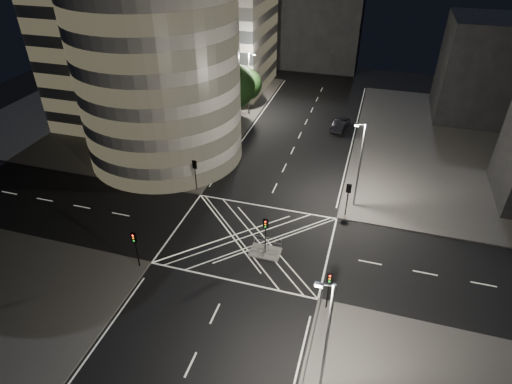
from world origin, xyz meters
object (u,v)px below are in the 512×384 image
(traffic_signal_nl, at_px, (135,243))
(traffic_signal_nr, at_px, (329,284))
(traffic_signal_fr, at_px, (348,194))
(central_island, at_px, (265,252))
(traffic_signal_island, at_px, (266,229))
(sedan, at_px, (341,124))
(street_lamp_left_near, at_px, (205,130))
(street_lamp_left_far, at_px, (249,82))
(street_lamp_right_far, at_px, (359,163))
(traffic_signal_fl, at_px, (195,170))
(street_lamp_right_near, at_px, (326,336))

(traffic_signal_nl, xyz_separation_m, traffic_signal_nr, (17.60, 0.00, 0.00))
(traffic_signal_nl, xyz_separation_m, traffic_signal_fr, (17.60, 13.60, 0.00))
(central_island, relative_size, traffic_signal_island, 0.75)
(sedan, bearing_deg, traffic_signal_island, 91.95)
(street_lamp_left_near, xyz_separation_m, street_lamp_left_far, (0.00, 18.00, 0.00))
(street_lamp_left_near, bearing_deg, traffic_signal_nr, -45.87)
(traffic_signal_fr, bearing_deg, traffic_signal_nr, -90.00)
(street_lamp_left_near, relative_size, street_lamp_right_far, 1.00)
(traffic_signal_fr, height_order, street_lamp_left_near, street_lamp_left_near)
(traffic_signal_fr, distance_m, sedan, 22.24)
(traffic_signal_island, bearing_deg, sedan, 83.41)
(sedan, bearing_deg, traffic_signal_nl, 76.61)
(central_island, distance_m, sedan, 30.40)
(street_lamp_left_far, bearing_deg, street_lamp_right_far, -48.06)
(traffic_signal_fl, height_order, traffic_signal_fr, same)
(traffic_signal_island, height_order, street_lamp_left_far, street_lamp_left_far)
(traffic_signal_fl, bearing_deg, sedan, 56.87)
(traffic_signal_island, height_order, street_lamp_right_far, street_lamp_right_far)
(street_lamp_left_far, bearing_deg, central_island, -70.05)
(sedan, bearing_deg, traffic_signal_nr, 103.87)
(traffic_signal_fl, height_order, sedan, traffic_signal_fl)
(traffic_signal_nr, height_order, sedan, traffic_signal_nr)
(central_island, bearing_deg, street_lamp_left_near, 130.27)
(traffic_signal_fr, height_order, sedan, traffic_signal_fr)
(traffic_signal_island, relative_size, street_lamp_left_near, 0.40)
(street_lamp_left_near, bearing_deg, street_lamp_right_near, -54.03)
(traffic_signal_fr, distance_m, street_lamp_left_near, 19.14)
(central_island, xyz_separation_m, traffic_signal_island, (0.00, 0.00, 2.84))
(central_island, xyz_separation_m, street_lamp_left_far, (-11.44, 31.50, 5.47))
(traffic_signal_island, xyz_separation_m, street_lamp_left_near, (-11.44, 13.50, 2.63))
(traffic_signal_fl, height_order, traffic_signal_island, same)
(street_lamp_right_far, bearing_deg, central_island, -125.30)
(traffic_signal_nr, distance_m, street_lamp_right_far, 16.03)
(traffic_signal_nr, xyz_separation_m, street_lamp_left_far, (-18.24, 36.80, 2.63))
(traffic_signal_fl, distance_m, street_lamp_right_far, 18.55)
(street_lamp_right_near, bearing_deg, street_lamp_left_far, 113.21)
(central_island, xyz_separation_m, sedan, (3.49, 30.19, 0.78))
(traffic_signal_nr, distance_m, street_lamp_right_near, 7.69)
(traffic_signal_fl, height_order, traffic_signal_nr, same)
(traffic_signal_fr, xyz_separation_m, street_lamp_right_near, (0.64, -20.80, 2.63))
(traffic_signal_island, bearing_deg, traffic_signal_fl, 142.46)
(street_lamp_left_near, relative_size, street_lamp_right_near, 1.00)
(traffic_signal_island, relative_size, street_lamp_right_far, 0.40)
(street_lamp_left_far, bearing_deg, street_lamp_left_near, -90.00)
(traffic_signal_fr, xyz_separation_m, street_lamp_right_far, (0.64, 2.20, 2.63))
(central_island, height_order, street_lamp_right_near, street_lamp_right_near)
(traffic_signal_nl, distance_m, traffic_signal_island, 12.03)
(central_island, height_order, traffic_signal_fr, traffic_signal_fr)
(traffic_signal_fl, distance_m, street_lamp_left_near, 5.86)
(traffic_signal_island, bearing_deg, traffic_signal_fr, 50.67)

